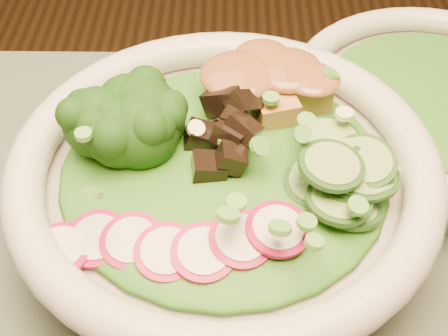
{
  "coord_description": "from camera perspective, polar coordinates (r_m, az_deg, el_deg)",
  "views": [
    {
      "loc": [
        -0.21,
        -0.12,
        1.13
      ],
      "look_at": [
        -0.21,
        0.18,
        0.81
      ],
      "focal_mm": 50.0,
      "sensor_mm": 36.0,
      "label": 1
    }
  ],
  "objects": [
    {
      "name": "tofu_cubes",
      "position": [
        0.47,
        3.28,
        7.05
      ],
      "size": [
        0.11,
        0.08,
        0.04
      ],
      "primitive_type": null,
      "rotation": [
        0.0,
        0.0,
        -0.14
      ],
      "color": "#A57A37",
      "rests_on": "salad_bowl"
    },
    {
      "name": "salad_bowl",
      "position": [
        0.45,
        -0.0,
        -1.89
      ],
      "size": [
        0.3,
        0.3,
        0.08
      ],
      "rotation": [
        0.0,
        0.0,
        -0.14
      ],
      "color": "beige",
      "rests_on": "dining_table"
    },
    {
      "name": "lettuce_bed",
      "position": [
        0.43,
        0.0,
        0.09
      ],
      "size": [
        0.23,
        0.23,
        0.03
      ],
      "primitive_type": "ellipsoid",
      "color": "#246114",
      "rests_on": "salad_bowl"
    },
    {
      "name": "scallion_garnish",
      "position": [
        0.41,
        0.0,
        2.74
      ],
      "size": [
        0.21,
        0.21,
        0.03
      ],
      "primitive_type": null,
      "color": "#58A139",
      "rests_on": "salad_bowl"
    },
    {
      "name": "mushroom_heap",
      "position": [
        0.43,
        0.64,
        2.83
      ],
      "size": [
        0.09,
        0.09,
        0.04
      ],
      "primitive_type": null,
      "rotation": [
        0.0,
        0.0,
        -0.14
      ],
      "color": "black",
      "rests_on": "salad_bowl"
    },
    {
      "name": "side_lettuce",
      "position": [
        0.54,
        18.77,
        6.49
      ],
      "size": [
        0.16,
        0.16,
        0.02
      ],
      "primitive_type": "ellipsoid",
      "color": "#246114",
      "rests_on": "side_bowl"
    },
    {
      "name": "cucumber_slices",
      "position": [
        0.41,
        9.54,
        -1.29
      ],
      "size": [
        0.09,
        0.09,
        0.04
      ],
      "primitive_type": null,
      "rotation": [
        0.0,
        0.0,
        -0.14
      ],
      "color": "#95B464",
      "rests_on": "salad_bowl"
    },
    {
      "name": "broccoli_florets",
      "position": [
        0.44,
        -8.7,
        3.87
      ],
      "size": [
        0.1,
        0.09,
        0.05
      ],
      "primitive_type": null,
      "rotation": [
        0.0,
        0.0,
        -0.14
      ],
      "color": "black",
      "rests_on": "salad_bowl"
    },
    {
      "name": "radish_slices",
      "position": [
        0.38,
        -3.5,
        -7.05
      ],
      "size": [
        0.13,
        0.06,
        0.02
      ],
      "primitive_type": null,
      "rotation": [
        0.0,
        0.0,
        -0.14
      ],
      "color": "maroon",
      "rests_on": "salad_bowl"
    },
    {
      "name": "peanut_sauce",
      "position": [
        0.46,
        3.35,
        8.45
      ],
      "size": [
        0.08,
        0.06,
        0.02
      ],
      "primitive_type": "ellipsoid",
      "color": "brown",
      "rests_on": "tofu_cubes"
    },
    {
      "name": "side_bowl",
      "position": [
        0.55,
        18.32,
        5.03
      ],
      "size": [
        0.24,
        0.24,
        0.06
      ],
      "rotation": [
        0.0,
        0.0,
        0.32
      ],
      "color": "beige",
      "rests_on": "dining_table"
    }
  ]
}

